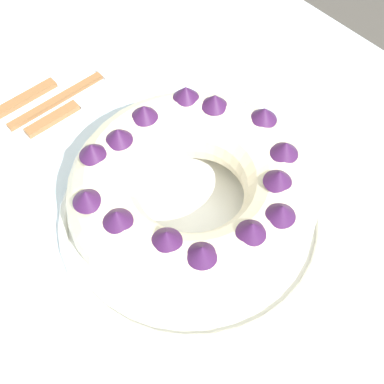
# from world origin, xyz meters

# --- Properties ---
(dining_table) EXTENTS (1.26, 0.93, 0.76)m
(dining_table) POSITION_xyz_m (0.00, 0.00, 0.66)
(dining_table) COLOR silver
(dining_table) RESTS_ON ground_plane
(serving_dish) EXTENTS (0.32, 0.32, 0.02)m
(serving_dish) POSITION_xyz_m (-0.01, 0.04, 0.77)
(serving_dish) COLOR white
(serving_dish) RESTS_ON dining_table
(bundt_cake) EXTENTS (0.28, 0.28, 0.10)m
(bundt_cake) POSITION_xyz_m (-0.01, 0.04, 0.83)
(bundt_cake) COLOR beige
(bundt_cake) RESTS_ON serving_dish
(fork) EXTENTS (0.02, 0.22, 0.01)m
(fork) POSITION_xyz_m (-0.28, 0.07, 0.77)
(fork) COLOR #936038
(fork) RESTS_ON dining_table
(serving_knife) EXTENTS (0.02, 0.24, 0.01)m
(serving_knife) POSITION_xyz_m (-0.32, 0.04, 0.77)
(serving_knife) COLOR #936038
(serving_knife) RESTS_ON dining_table
(cake_knife) EXTENTS (0.02, 0.18, 0.01)m
(cake_knife) POSITION_xyz_m (-0.26, 0.04, 0.77)
(cake_knife) COLOR #936038
(cake_knife) RESTS_ON dining_table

